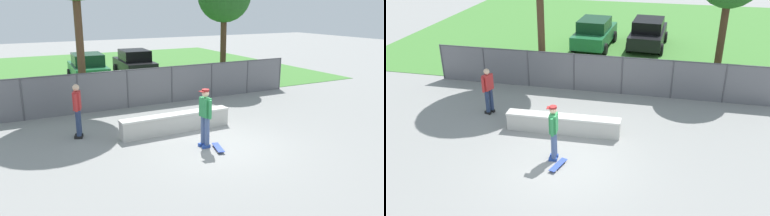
{
  "view_description": "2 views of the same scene",
  "coord_description": "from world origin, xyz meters",
  "views": [
    {
      "loc": [
        -5.8,
        -9.48,
        4.24
      ],
      "look_at": [
        -0.3,
        1.17,
        0.99
      ],
      "focal_mm": 35.09,
      "sensor_mm": 36.0,
      "label": 1
    },
    {
      "loc": [
        2.69,
        -10.48,
        7.01
      ],
      "look_at": [
        0.03,
        1.66,
        1.11
      ],
      "focal_mm": 38.32,
      "sensor_mm": 36.0,
      "label": 2
    }
  ],
  "objects": [
    {
      "name": "bystander",
      "position": [
        -3.7,
        2.78,
        1.01
      ],
      "size": [
        0.37,
        0.57,
        1.82
      ],
      "color": "black",
      "rests_on": "ground"
    },
    {
      "name": "ground_plane",
      "position": [
        0.0,
        0.0,
        0.0
      ],
      "size": [
        80.0,
        80.0,
        0.0
      ],
      "primitive_type": "plane",
      "color": "gray"
    },
    {
      "name": "skateboarder",
      "position": [
        -0.39,
        0.11,
        1.03
      ],
      "size": [
        0.32,
        0.6,
        1.84
      ],
      "color": "#2647A5",
      "rests_on": "ground"
    },
    {
      "name": "skateboard",
      "position": [
        -0.16,
        -0.3,
        0.07
      ],
      "size": [
        0.41,
        0.82,
        0.09
      ],
      "color": "#334CB2",
      "rests_on": "ground"
    },
    {
      "name": "car_black",
      "position": [
        1.7,
        12.86,
        0.84
      ],
      "size": [
        2.21,
        4.3,
        1.66
      ],
      "color": "black",
      "rests_on": "ground"
    },
    {
      "name": "grass_strip",
      "position": [
        0.0,
        16.03,
        0.01
      ],
      "size": [
        26.55,
        20.0,
        0.02
      ],
      "primitive_type": "cube",
      "color": "#478438",
      "rests_on": "ground"
    },
    {
      "name": "chainlink_fence",
      "position": [
        0.0,
        5.73,
        0.91
      ],
      "size": [
        14.62,
        0.07,
        1.66
      ],
      "color": "#4C4C51",
      "rests_on": "ground"
    },
    {
      "name": "concrete_ledge",
      "position": [
        -0.55,
        1.86,
        0.33
      ],
      "size": [
        4.06,
        0.57,
        0.66
      ],
      "color": "#B7B5AD",
      "rests_on": "ground"
    },
    {
      "name": "car_green",
      "position": [
        -1.31,
        12.26,
        0.84
      ],
      "size": [
        2.21,
        4.3,
        1.66
      ],
      "color": "#1E6638",
      "rests_on": "ground"
    }
  ]
}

